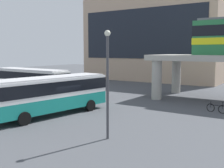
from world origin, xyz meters
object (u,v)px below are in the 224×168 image
Objects in this scene: station_building at (154,39)px; bicycle_black at (216,108)px; bus_main at (49,92)px; bus_secondary at (30,79)px; pedestrian_by_bike_rack at (102,91)px.

station_building reaches higher than bicycle_black.
bus_main and bus_secondary have the same top height.
bus_secondary is 9.07m from pedestrian_by_bike_rack.
bus_secondary is at bearing 147.48° from bus_main.
station_building reaches higher than pedestrian_by_bike_rack.
station_building is 14.50× the size of pedestrian_by_bike_rack.
bus_main is at bearing -141.52° from bicycle_black.
bus_main is at bearing -79.75° from station_building.
pedestrian_by_bike_rack is (-12.50, 0.33, 0.45)m from bicycle_black.
bicycle_black is 12.51m from pedestrian_by_bike_rack.
bus_secondary is (-3.93, -25.72, -5.54)m from station_building.
station_building is 29.47m from bicycle_black.
station_building reaches higher than bus_main.
station_building is 14.16× the size of bicycle_black.
station_building is at bearing 126.54° from bicycle_black.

